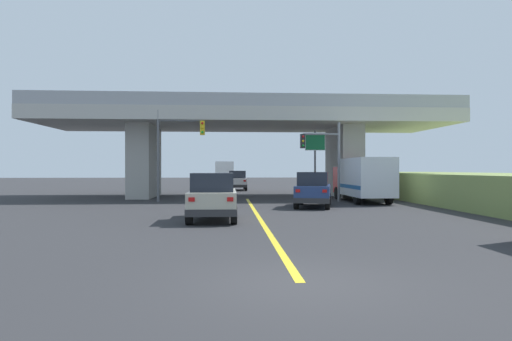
% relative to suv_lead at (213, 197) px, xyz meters
% --- Properties ---
extents(ground, '(160.00, 160.00, 0.00)m').
position_rel_suv_lead_xyz_m(ground, '(2.04, 16.03, -1.01)').
color(ground, '#2B2B2D').
extents(overpass_bridge, '(31.28, 9.83, 7.42)m').
position_rel_suv_lead_xyz_m(overpass_bridge, '(2.04, 16.03, 4.20)').
color(overpass_bridge, '#B7B5AD').
rests_on(overpass_bridge, ground).
extents(lane_divider_stripe, '(0.20, 23.82, 0.01)m').
position_rel_suv_lead_xyz_m(lane_divider_stripe, '(2.04, 1.47, -1.01)').
color(lane_divider_stripe, yellow).
rests_on(lane_divider_stripe, ground).
extents(suv_lead, '(2.01, 4.27, 2.02)m').
position_rel_suv_lead_xyz_m(suv_lead, '(0.00, 0.00, 0.00)').
color(suv_lead, '#B7B29E').
rests_on(suv_lead, ground).
extents(suv_crossing, '(2.91, 4.70, 2.02)m').
position_rel_suv_lead_xyz_m(suv_crossing, '(5.55, 6.21, -0.00)').
color(suv_crossing, navy).
rests_on(suv_crossing, ground).
extents(box_truck, '(2.33, 7.12, 2.90)m').
position_rel_suv_lead_xyz_m(box_truck, '(9.61, 9.90, 0.54)').
color(box_truck, red).
rests_on(box_truck, ground).
extents(sedan_oncoming, '(1.96, 4.43, 2.02)m').
position_rel_suv_lead_xyz_m(sedan_oncoming, '(1.58, 26.67, 0.00)').
color(sedan_oncoming, silver).
rests_on(sedan_oncoming, ground).
extents(traffic_signal_nearside, '(2.73, 0.36, 5.35)m').
position_rel_suv_lead_xyz_m(traffic_signal_nearside, '(7.24, 10.53, 2.31)').
color(traffic_signal_nearside, slate).
rests_on(traffic_signal_nearside, ground).
extents(traffic_signal_farside, '(3.23, 0.36, 6.19)m').
position_rel_suv_lead_xyz_m(traffic_signal_farside, '(-3.06, 11.19, 2.91)').
color(traffic_signal_farside, '#56595E').
rests_on(traffic_signal_farside, ground).
extents(highway_sign, '(1.48, 0.17, 4.97)m').
position_rel_suv_lead_xyz_m(highway_sign, '(6.96, 12.73, 2.63)').
color(highway_sign, '#56595E').
rests_on(highway_sign, ground).
extents(semi_truck_distant, '(2.33, 7.57, 3.15)m').
position_rel_suv_lead_xyz_m(semi_truck_distant, '(0.19, 39.73, 0.65)').
color(semi_truck_distant, red).
rests_on(semi_truck_distant, ground).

